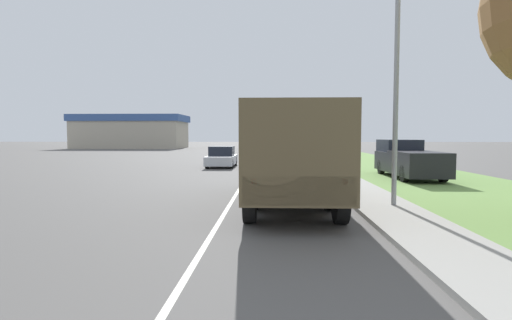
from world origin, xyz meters
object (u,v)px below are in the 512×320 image
Objects in this scene: car_nearest_ahead at (222,158)px; car_second_ahead at (281,152)px; car_third_ahead at (274,147)px; car_fourth_ahead at (252,144)px; military_truck at (290,151)px; car_farthest_ahead at (255,143)px; pickup_truck at (408,159)px; lamp_post at (390,36)px.

car_second_ahead is at bearing 62.60° from car_nearest_ahead.
car_fourth_ahead is (-3.26, 13.17, 0.08)m from car_third_ahead.
military_truck reaches higher than car_fourth_ahead.
military_truck is 1.77× the size of car_farthest_ahead.
car_second_ahead is at bearing -81.68° from car_fourth_ahead.
pickup_truck is at bearing -32.35° from car_nearest_ahead.
lamp_post is at bearing -9.76° from military_truck.
military_truck reaches higher than car_second_ahead.
car_fourth_ahead is 49.57m from lamp_post.
pickup_truck is (6.52, -27.18, 0.22)m from car_third_ahead.
car_third_ahead is at bearing 80.24° from car_nearest_ahead.
car_third_ahead is 13.57m from car_fourth_ahead.
car_nearest_ahead is 1.00× the size of car_third_ahead.
car_nearest_ahead is 0.71× the size of pickup_truck.
military_truck is 1.83× the size of car_second_ahead.
car_second_ahead is 23.49m from lamp_post.
car_second_ahead is 34.58m from car_farthest_ahead.
car_farthest_ahead is 49.66m from pickup_truck.
car_third_ahead is at bearing 92.42° from car_second_ahead.
car_second_ahead is 0.54× the size of lamp_post.
lamp_post is (6.32, -48.99, 4.10)m from car_fourth_ahead.
car_nearest_ahead is at bearing 147.65° from pickup_truck.
pickup_truck reaches higher than car_farthest_ahead.
military_truck is 22.53m from car_second_ahead.
car_nearest_ahead is 33.96m from car_fourth_ahead.
lamp_post is (6.12, -57.36, 4.13)m from car_farthest_ahead.
car_second_ahead is 15.53m from pickup_truck.
lamp_post is at bearing -85.12° from car_third_ahead.
car_fourth_ahead is 41.52m from pickup_truck.
pickup_truck reaches higher than car_second_ahead.
car_third_ahead reaches higher than car_nearest_ahead.
car_second_ahead is 0.97× the size of car_farthest_ahead.
car_fourth_ahead is 0.83× the size of pickup_truck.
car_nearest_ahead is at bearing -90.69° from car_farthest_ahead.
car_third_ahead is 0.71× the size of pickup_truck.
car_fourth_ahead is at bearing 98.32° from car_second_ahead.
military_truck is 4.26m from lamp_post.
car_nearest_ahead is at bearing -90.53° from car_fourth_ahead.
car_third_ahead is 0.85× the size of car_fourth_ahead.
pickup_truck is (9.78, -40.35, 0.14)m from car_fourth_ahead.
car_third_ahead is at bearing -81.91° from car_farthest_ahead.
car_second_ahead is 26.29m from car_fourth_ahead.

